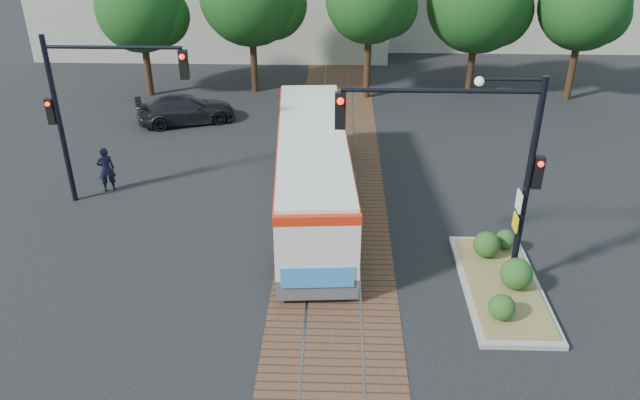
{
  "coord_description": "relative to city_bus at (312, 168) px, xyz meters",
  "views": [
    {
      "loc": [
        0.07,
        -15.78,
        10.67
      ],
      "look_at": [
        -0.48,
        1.26,
        1.6
      ],
      "focal_mm": 35.0,
      "sensor_mm": 36.0,
      "label": 1
    }
  ],
  "objects": [
    {
      "name": "signal_pole_left",
      "position": [
        -7.56,
        0.49,
        2.24
      ],
      "size": [
        4.99,
        0.34,
        6.0
      ],
      "color": "black",
      "rests_on": "ground"
    },
    {
      "name": "trackbed",
      "position": [
        0.81,
        0.49,
        -1.62
      ],
      "size": [
        3.6,
        40.0,
        0.02
      ],
      "color": "brown",
      "rests_on": "ground"
    },
    {
      "name": "city_bus",
      "position": [
        0.0,
        0.0,
        0.0
      ],
      "size": [
        3.04,
        11.02,
        2.91
      ],
      "rotation": [
        0.0,
        0.0,
        0.07
      ],
      "color": "#4C4C4E",
      "rests_on": "ground"
    },
    {
      "name": "signal_pole_main",
      "position": [
        4.67,
        -4.32,
        2.53
      ],
      "size": [
        5.49,
        0.46,
        6.0
      ],
      "color": "black",
      "rests_on": "ground"
    },
    {
      "name": "parked_car",
      "position": [
        -6.35,
        8.44,
        -0.97
      ],
      "size": [
        4.88,
        3.25,
        1.31
      ],
      "primitive_type": "imported",
      "rotation": [
        0.0,
        0.0,
        1.91
      ],
      "color": "black",
      "rests_on": "ground"
    },
    {
      "name": "officer",
      "position": [
        -7.7,
        1.3,
        -0.76
      ],
      "size": [
        0.75,
        0.65,
        1.73
      ],
      "primitive_type": "imported",
      "rotation": [
        0.0,
        0.0,
        3.6
      ],
      "color": "black",
      "rests_on": "ground"
    },
    {
      "name": "ground",
      "position": [
        0.81,
        -3.51,
        -1.62
      ],
      "size": [
        120.0,
        120.0,
        0.0
      ],
      "primitive_type": "plane",
      "color": "black",
      "rests_on": "ground"
    },
    {
      "name": "tree_row",
      "position": [
        2.02,
        12.91,
        3.23
      ],
      "size": [
        26.4,
        5.6,
        7.67
      ],
      "color": "#382314",
      "rests_on": "ground"
    },
    {
      "name": "traffic_island",
      "position": [
        5.63,
        -4.41,
        -1.29
      ],
      "size": [
        2.2,
        5.2,
        1.13
      ],
      "color": "gray",
      "rests_on": "ground"
    }
  ]
}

